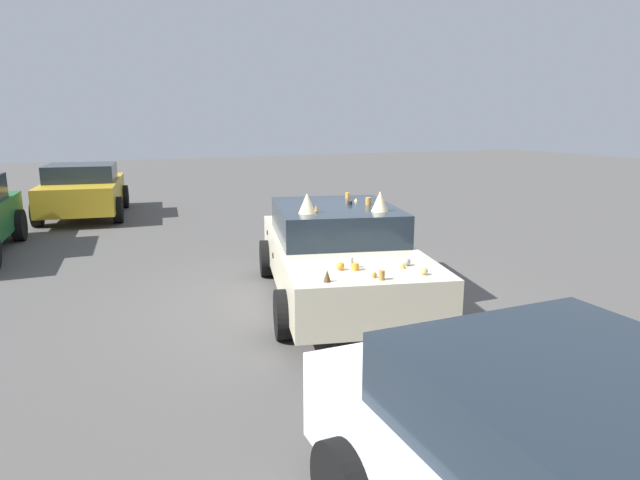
{
  "coord_description": "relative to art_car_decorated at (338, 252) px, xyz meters",
  "views": [
    {
      "loc": [
        -6.94,
        3.24,
        2.57
      ],
      "look_at": [
        0.0,
        0.3,
        0.9
      ],
      "focal_mm": 30.86,
      "sensor_mm": 36.0,
      "label": 1
    }
  ],
  "objects": [
    {
      "name": "parked_sedan_far_right",
      "position": [
        8.8,
        3.38,
        0.03
      ],
      "size": [
        4.19,
        2.44,
        1.4
      ],
      "rotation": [
        0.0,
        0.0,
        -0.13
      ],
      "color": "gold",
      "rests_on": "ground"
    },
    {
      "name": "art_car_decorated",
      "position": [
        0.0,
        0.0,
        0.0
      ],
      "size": [
        4.68,
        2.8,
        1.6
      ],
      "rotation": [
        0.0,
        0.0,
        2.91
      ],
      "color": "beige",
      "rests_on": "ground"
    },
    {
      "name": "ground_plane",
      "position": [
        -0.07,
        0.02,
        -0.68
      ],
      "size": [
        60.0,
        60.0,
        0.0
      ],
      "primitive_type": "plane",
      "color": "#514F4C"
    }
  ]
}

